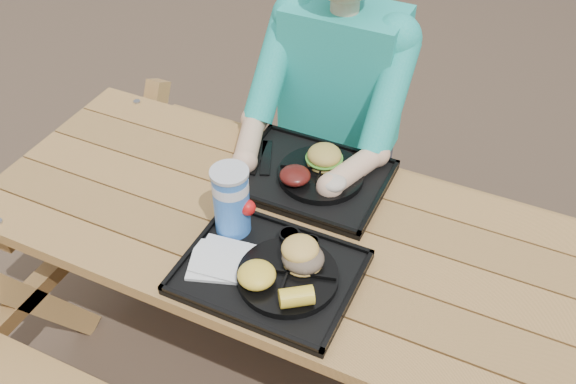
% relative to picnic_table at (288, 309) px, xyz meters
% --- Properties ---
extents(ground, '(60.00, 60.00, 0.00)m').
position_rel_picnic_table_xyz_m(ground, '(0.00, 0.00, -0.38)').
color(ground, '#999999').
rests_on(ground, ground).
extents(picnic_table, '(1.80, 1.49, 0.75)m').
position_rel_picnic_table_xyz_m(picnic_table, '(0.00, 0.00, 0.00)').
color(picnic_table, '#999999').
rests_on(picnic_table, ground).
extents(tray_near, '(0.45, 0.35, 0.02)m').
position_rel_picnic_table_xyz_m(tray_near, '(0.03, -0.18, 0.39)').
color(tray_near, black).
rests_on(tray_near, picnic_table).
extents(tray_far, '(0.45, 0.35, 0.02)m').
position_rel_picnic_table_xyz_m(tray_far, '(-0.02, 0.21, 0.39)').
color(tray_far, black).
rests_on(tray_far, picnic_table).
extents(plate_near, '(0.26, 0.26, 0.02)m').
position_rel_picnic_table_xyz_m(plate_near, '(0.09, -0.19, 0.41)').
color(plate_near, black).
rests_on(plate_near, tray_near).
extents(plate_far, '(0.26, 0.26, 0.02)m').
position_rel_picnic_table_xyz_m(plate_far, '(0.01, 0.22, 0.41)').
color(plate_far, black).
rests_on(plate_far, tray_far).
extents(napkin_stack, '(0.18, 0.18, 0.02)m').
position_rel_picnic_table_xyz_m(napkin_stack, '(-0.10, -0.22, 0.40)').
color(napkin_stack, silver).
rests_on(napkin_stack, tray_near).
extents(soda_cup, '(0.10, 0.10, 0.20)m').
position_rel_picnic_table_xyz_m(soda_cup, '(-0.12, -0.09, 0.49)').
color(soda_cup, blue).
rests_on(soda_cup, tray_near).
extents(condiment_bbq, '(0.06, 0.06, 0.03)m').
position_rel_picnic_table_xyz_m(condiment_bbq, '(0.04, -0.07, 0.41)').
color(condiment_bbq, '#330705').
rests_on(condiment_bbq, tray_near).
extents(condiment_mustard, '(0.05, 0.05, 0.03)m').
position_rel_picnic_table_xyz_m(condiment_mustard, '(0.10, -0.06, 0.41)').
color(condiment_mustard, yellow).
rests_on(condiment_mustard, tray_near).
extents(sandwich, '(0.10, 0.10, 0.11)m').
position_rel_picnic_table_xyz_m(sandwich, '(0.11, -0.14, 0.47)').
color(sandwich, '#E7B351').
rests_on(sandwich, plate_near).
extents(mac_cheese, '(0.10, 0.10, 0.05)m').
position_rel_picnic_table_xyz_m(mac_cheese, '(0.03, -0.25, 0.44)').
color(mac_cheese, yellow).
rests_on(mac_cheese, plate_near).
extents(corn_cob, '(0.12, 0.12, 0.05)m').
position_rel_picnic_table_xyz_m(corn_cob, '(0.15, -0.27, 0.44)').
color(corn_cob, yellow).
rests_on(corn_cob, plate_near).
extents(cutlery_far, '(0.09, 0.17, 0.01)m').
position_rel_picnic_table_xyz_m(cutlery_far, '(-0.18, 0.22, 0.40)').
color(cutlery_far, black).
rests_on(cutlery_far, tray_far).
extents(burger, '(0.11, 0.11, 0.09)m').
position_rel_picnic_table_xyz_m(burger, '(0.00, 0.25, 0.46)').
color(burger, '#B99A41').
rests_on(burger, plate_far).
extents(baked_beans, '(0.09, 0.09, 0.04)m').
position_rel_picnic_table_xyz_m(baked_beans, '(-0.05, 0.14, 0.44)').
color(baked_beans, '#531310').
rests_on(baked_beans, plate_far).
extents(potato_salad, '(0.08, 0.08, 0.04)m').
position_rel_picnic_table_xyz_m(potato_salad, '(0.07, 0.16, 0.44)').
color(potato_salad, beige).
rests_on(potato_salad, plate_far).
extents(diner, '(0.48, 0.84, 1.28)m').
position_rel_picnic_table_xyz_m(diner, '(-0.08, 0.58, 0.27)').
color(diner, teal).
rests_on(diner, ground).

